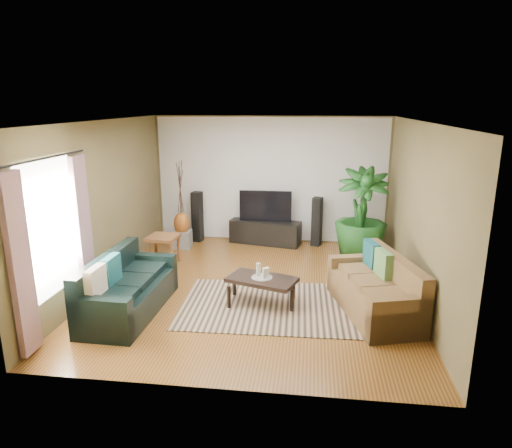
% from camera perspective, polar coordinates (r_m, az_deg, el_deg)
% --- Properties ---
extents(floor, '(5.50, 5.50, 0.00)m').
position_cam_1_polar(floor, '(7.60, -0.19, -8.06)').
color(floor, brown).
rests_on(floor, ground).
extents(ceiling, '(5.50, 5.50, 0.00)m').
position_cam_1_polar(ceiling, '(7.00, -0.21, 12.73)').
color(ceiling, white).
rests_on(ceiling, ground).
extents(wall_back, '(5.00, 0.00, 5.00)m').
position_cam_1_polar(wall_back, '(9.86, 1.84, 5.51)').
color(wall_back, brown).
rests_on(wall_back, ground).
extents(wall_front, '(5.00, 0.00, 5.00)m').
position_cam_1_polar(wall_front, '(4.58, -4.60, -5.90)').
color(wall_front, brown).
rests_on(wall_front, ground).
extents(wall_left, '(0.00, 5.50, 5.50)m').
position_cam_1_polar(wall_left, '(7.89, -18.53, 2.31)').
color(wall_left, brown).
rests_on(wall_left, ground).
extents(wall_right, '(0.00, 5.50, 5.50)m').
position_cam_1_polar(wall_right, '(7.30, 19.65, 1.24)').
color(wall_right, brown).
rests_on(wall_right, ground).
extents(backwall_panel, '(4.90, 0.00, 4.90)m').
position_cam_1_polar(backwall_panel, '(9.85, 1.84, 5.50)').
color(backwall_panel, white).
rests_on(backwall_panel, ground).
extents(window_pane, '(0.00, 1.80, 1.80)m').
position_cam_1_polar(window_pane, '(6.51, -24.37, -0.41)').
color(window_pane, white).
rests_on(window_pane, ground).
extents(curtain_near, '(0.08, 0.35, 2.20)m').
position_cam_1_polar(curtain_near, '(5.95, -27.38, -4.65)').
color(curtain_near, gray).
rests_on(curtain_near, ground).
extents(curtain_far, '(0.08, 0.35, 2.20)m').
position_cam_1_polar(curtain_far, '(7.17, -20.76, -0.77)').
color(curtain_far, gray).
rests_on(curtain_far, ground).
extents(curtain_rod, '(0.03, 1.90, 0.03)m').
position_cam_1_polar(curtain_rod, '(6.32, -24.86, 7.47)').
color(curtain_rod, black).
rests_on(curtain_rod, ground).
extents(sofa_left, '(0.87, 1.93, 0.85)m').
position_cam_1_polar(sofa_left, '(6.90, -15.62, -7.31)').
color(sofa_left, black).
rests_on(sofa_left, floor).
extents(sofa_right, '(1.28, 1.97, 0.85)m').
position_cam_1_polar(sofa_right, '(6.84, 14.53, -7.44)').
color(sofa_right, brown).
rests_on(sofa_right, floor).
extents(area_rug, '(2.66, 1.92, 0.01)m').
position_cam_1_polar(area_rug, '(7.00, 1.53, -10.13)').
color(area_rug, tan).
rests_on(area_rug, floor).
extents(coffee_table, '(1.14, 0.85, 0.42)m').
position_cam_1_polar(coffee_table, '(7.00, 0.75, -8.31)').
color(coffee_table, black).
rests_on(coffee_table, floor).
extents(candle_tray, '(0.31, 0.31, 0.01)m').
position_cam_1_polar(candle_tray, '(6.92, 0.75, -6.68)').
color(candle_tray, gray).
rests_on(candle_tray, coffee_table).
extents(candle_tall, '(0.06, 0.06, 0.20)m').
position_cam_1_polar(candle_tall, '(6.91, 0.29, -5.73)').
color(candle_tall, beige).
rests_on(candle_tall, candle_tray).
extents(candle_mid, '(0.06, 0.06, 0.16)m').
position_cam_1_polar(candle_mid, '(6.84, 1.05, -6.15)').
color(candle_mid, beige).
rests_on(candle_mid, candle_tray).
extents(candle_short, '(0.06, 0.06, 0.13)m').
position_cam_1_polar(candle_short, '(6.94, 1.39, -5.97)').
color(candle_short, white).
rests_on(candle_short, candle_tray).
extents(tv_stand, '(1.58, 0.77, 0.51)m').
position_cam_1_polar(tv_stand, '(9.87, 1.17, -1.01)').
color(tv_stand, black).
rests_on(tv_stand, floor).
extents(television, '(1.11, 0.06, 0.66)m').
position_cam_1_polar(television, '(9.72, 1.19, 2.28)').
color(television, black).
rests_on(television, tv_stand).
extents(speaker_left, '(0.23, 0.25, 1.10)m').
position_cam_1_polar(speaker_left, '(10.05, -7.34, 0.91)').
color(speaker_left, black).
rests_on(speaker_left, floor).
extents(speaker_right, '(0.24, 0.26, 1.04)m').
position_cam_1_polar(speaker_right, '(9.75, 7.62, 0.30)').
color(speaker_right, black).
rests_on(speaker_right, floor).
extents(potted_plant, '(1.01, 1.01, 1.78)m').
position_cam_1_polar(potted_plant, '(9.03, 13.01, 1.24)').
color(potted_plant, '#1A4E1A').
rests_on(potted_plant, floor).
extents(plant_pot, '(0.33, 0.33, 0.26)m').
position_cam_1_polar(plant_pot, '(9.23, 12.73, -3.35)').
color(plant_pot, black).
rests_on(plant_pot, floor).
extents(pedestal, '(0.38, 0.38, 0.36)m').
position_cam_1_polar(pedestal, '(9.73, -9.19, -1.89)').
color(pedestal, gray).
rests_on(pedestal, floor).
extents(vase, '(0.33, 0.33, 0.46)m').
position_cam_1_polar(vase, '(9.63, -9.28, 0.09)').
color(vase, '#914B1A').
rests_on(vase, pedestal).
extents(side_table, '(0.58, 0.58, 0.57)m').
position_cam_1_polar(side_table, '(8.75, -11.49, -3.25)').
color(side_table, brown).
rests_on(side_table, floor).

